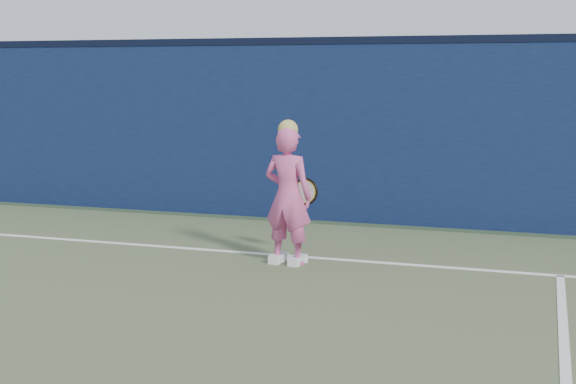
% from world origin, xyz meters
% --- Properties ---
extents(backstop_wall, '(24.00, 0.40, 2.50)m').
position_xyz_m(backstop_wall, '(0.00, 6.50, 1.25)').
color(backstop_wall, '#0D1739').
rests_on(backstop_wall, ground).
extents(wall_cap, '(24.00, 0.42, 0.10)m').
position_xyz_m(wall_cap, '(0.00, 6.50, 2.55)').
color(wall_cap, black).
rests_on(wall_cap, backstop_wall).
extents(player, '(0.61, 0.45, 1.61)m').
position_xyz_m(player, '(1.91, 3.67, 0.77)').
color(player, '#D25191').
rests_on(player, ground).
extents(racket, '(0.56, 0.27, 0.32)m').
position_xyz_m(racket, '(1.97, 4.07, 0.76)').
color(racket, black).
rests_on(racket, ground).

